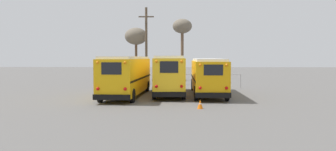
% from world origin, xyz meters
% --- Properties ---
extents(ground_plane, '(160.00, 160.00, 0.00)m').
position_xyz_m(ground_plane, '(0.00, 0.00, 0.00)').
color(ground_plane, '#5B5956').
extents(school_bus_0, '(3.00, 10.40, 3.25)m').
position_xyz_m(school_bus_0, '(-3.35, -0.94, 1.77)').
color(school_bus_0, '#EAAA0F').
rests_on(school_bus_0, ground).
extents(school_bus_1, '(2.82, 9.75, 3.31)m').
position_xyz_m(school_bus_1, '(0.00, 0.45, 1.79)').
color(school_bus_1, yellow).
rests_on(school_bus_1, ground).
extents(school_bus_2, '(2.66, 10.26, 3.07)m').
position_xyz_m(school_bus_2, '(3.35, 0.13, 1.69)').
color(school_bus_2, '#E5A00C').
rests_on(school_bus_2, ground).
extents(utility_pole, '(1.80, 0.29, 9.04)m').
position_xyz_m(utility_pole, '(-2.88, 11.13, 4.68)').
color(utility_pole, brown).
rests_on(utility_pole, ground).
extents(bare_tree_0, '(2.66, 2.66, 8.47)m').
position_xyz_m(bare_tree_0, '(1.47, 17.67, 7.18)').
color(bare_tree_0, brown).
rests_on(bare_tree_0, ground).
extents(bare_tree_1, '(2.75, 2.75, 6.78)m').
position_xyz_m(bare_tree_1, '(-4.24, 12.30, 5.66)').
color(bare_tree_1, brown).
rests_on(bare_tree_1, ground).
extents(fence_line, '(14.76, 0.06, 1.42)m').
position_xyz_m(fence_line, '(0.00, 6.44, 0.98)').
color(fence_line, '#939399').
rests_on(fence_line, ground).
extents(traffic_cone, '(0.36, 0.36, 0.56)m').
position_xyz_m(traffic_cone, '(2.19, -7.40, 0.28)').
color(traffic_cone, orange).
rests_on(traffic_cone, ground).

